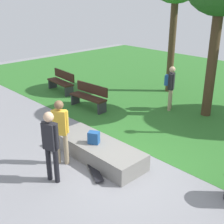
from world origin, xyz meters
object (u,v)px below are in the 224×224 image
object	(u,v)px
park_bench_near_lamppost	(89,96)
park_bench_by_oak	(62,81)
concrete_ledge	(98,150)
skateboard_by_ledge	(95,173)
skater_watching	(51,142)
pedestrian_with_backpack	(171,84)
backpack_on_ledge	(94,138)
skater_performing_trick	(60,128)

from	to	relation	value
park_bench_near_lamppost	park_bench_by_oak	size ratio (longest dim) A/B	1.00
concrete_ledge	skateboard_by_ledge	bearing A→B (deg)	-45.79
concrete_ledge	park_bench_by_oak	world-z (taller)	park_bench_by_oak
skater_watching	pedestrian_with_backpack	size ratio (longest dim) A/B	1.04
concrete_ledge	pedestrian_with_backpack	size ratio (longest dim) A/B	1.65
skater_watching	park_bench_by_oak	world-z (taller)	skater_watching
concrete_ledge	skater_watching	world-z (taller)	skater_watching
backpack_on_ledge	concrete_ledge	bearing A→B (deg)	30.82
backpack_on_ledge	skater_performing_trick	xyz separation A→B (m)	(-0.37, -0.75, 0.40)
skater_performing_trick	park_bench_by_oak	bearing A→B (deg)	145.26
skater_performing_trick	pedestrian_with_backpack	world-z (taller)	skater_performing_trick
skater_performing_trick	skater_watching	size ratio (longest dim) A/B	0.99
backpack_on_ledge	park_bench_by_oak	xyz separation A→B (m)	(-5.38, 2.73, -0.12)
backpack_on_ledge	skateboard_by_ledge	size ratio (longest dim) A/B	0.40
concrete_ledge	skateboard_by_ledge	world-z (taller)	concrete_ledge
backpack_on_ledge	skater_watching	distance (m)	1.41
park_bench_by_oak	pedestrian_with_backpack	size ratio (longest dim) A/B	0.99
park_bench_by_oak	skateboard_by_ledge	bearing A→B (deg)	-28.22
skater_performing_trick	pedestrian_with_backpack	xyz separation A→B (m)	(-0.39, 5.10, -0.01)
skater_watching	skateboard_by_ledge	distance (m)	1.37
concrete_ledge	skater_watching	distance (m)	1.64
skateboard_by_ledge	concrete_ledge	bearing A→B (deg)	134.21
skater_watching	backpack_on_ledge	bearing A→B (deg)	94.97
skater_watching	skateboard_by_ledge	size ratio (longest dim) A/B	2.13
park_bench_by_oak	skater_watching	bearing A→B (deg)	-36.53
skater_watching	skateboard_by_ledge	bearing A→B (deg)	59.12
concrete_ledge	park_bench_by_oak	xyz separation A→B (m)	(-5.43, 2.64, 0.26)
concrete_ledge	park_bench_by_oak	distance (m)	6.05
skater_watching	park_bench_near_lamppost	distance (m)	4.80
concrete_ledge	backpack_on_ledge	distance (m)	0.40
park_bench_by_oak	pedestrian_with_backpack	xyz separation A→B (m)	(4.62, 1.62, 0.51)
skater_performing_trick	park_bench_near_lamppost	distance (m)	4.04
skater_watching	park_bench_by_oak	distance (m)	6.86
concrete_ledge	skater_performing_trick	distance (m)	1.22
concrete_ledge	backpack_on_ledge	world-z (taller)	backpack_on_ledge
park_bench_by_oak	backpack_on_ledge	bearing A→B (deg)	-26.88
concrete_ledge	skater_performing_trick	bearing A→B (deg)	-116.46
concrete_ledge	park_bench_by_oak	size ratio (longest dim) A/B	1.67
skateboard_by_ledge	skater_watching	bearing A→B (deg)	-120.88
park_bench_by_oak	pedestrian_with_backpack	world-z (taller)	pedestrian_with_backpack
park_bench_near_lamppost	pedestrian_with_backpack	bearing A→B (deg)	42.93
skater_watching	park_bench_by_oak	size ratio (longest dim) A/B	1.05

